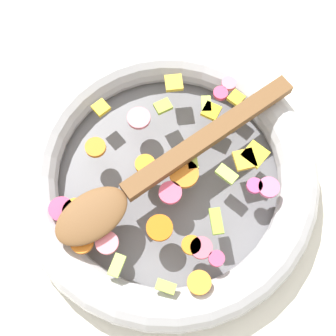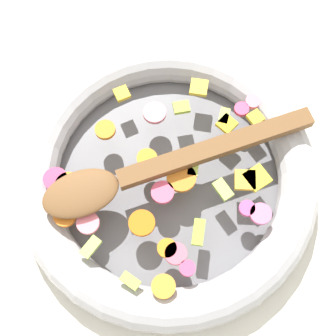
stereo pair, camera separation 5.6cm
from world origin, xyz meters
name	(u,v)px [view 1 (the left image)]	position (x,y,z in m)	size (l,w,h in m)	color
ground_plane	(168,182)	(0.00, 0.00, 0.00)	(4.00, 4.00, 0.00)	silver
skillet	(168,176)	(0.00, 0.00, 0.02)	(0.38, 0.38, 0.05)	slate
chopped_vegetables	(170,182)	(0.00, -0.02, 0.05)	(0.27, 0.28, 0.01)	orange
wooden_spoon	(154,173)	(-0.01, -0.01, 0.06)	(0.27, 0.26, 0.01)	brown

